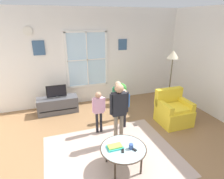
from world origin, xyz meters
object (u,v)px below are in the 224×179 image
(television, at_px, (56,91))
(person_blue_shirt, at_px, (123,104))
(person_pink_shirt, at_px, (99,108))
(tv_stand, at_px, (58,105))
(coffee_table, at_px, (123,149))
(person_black_shirt, at_px, (119,107))
(armchair, at_px, (173,111))
(cup, at_px, (131,146))
(floor_lamp, at_px, (173,61))
(person_green_shirt, at_px, (118,96))
(book_stack, at_px, (115,147))
(remote_near_cup, at_px, (133,149))
(potted_plant_by_window, at_px, (121,92))
(remote_near_books, at_px, (123,150))

(television, distance_m, person_blue_shirt, 2.02)
(person_pink_shirt, bearing_deg, tv_stand, 121.71)
(person_pink_shirt, xyz_separation_m, person_blue_shirt, (0.62, 0.01, -0.01))
(coffee_table, bearing_deg, person_black_shirt, 75.43)
(armchair, relative_size, cup, 9.29)
(armchair, distance_m, person_pink_shirt, 1.98)
(cup, height_order, floor_lamp, floor_lamp)
(armchair, xyz_separation_m, cup, (-1.72, -1.15, 0.16))
(person_black_shirt, distance_m, person_blue_shirt, 0.67)
(person_blue_shirt, xyz_separation_m, person_green_shirt, (0.02, 0.43, 0.04))
(tv_stand, xyz_separation_m, book_stack, (0.82, -2.61, 0.23))
(person_black_shirt, distance_m, floor_lamp, 2.21)
(television, distance_m, book_stack, 2.74)
(remote_near_cup, bearing_deg, potted_plant_by_window, 72.56)
(tv_stand, xyz_separation_m, armchair, (2.80, -1.57, 0.09))
(tv_stand, xyz_separation_m, person_black_shirt, (1.15, -1.93, 0.63))
(person_black_shirt, xyz_separation_m, floor_lamp, (1.90, 0.94, 0.65))
(remote_near_books, relative_size, potted_plant_by_window, 0.20)
(potted_plant_by_window, bearing_deg, coffee_table, -110.88)
(armchair, relative_size, person_blue_shirt, 0.85)
(armchair, height_order, remote_near_cup, armchair)
(coffee_table, height_order, person_pink_shirt, person_pink_shirt)
(potted_plant_by_window, bearing_deg, person_pink_shirt, -129.38)
(armchair, xyz_separation_m, coffee_table, (-1.85, -1.09, 0.09))
(remote_near_books, xyz_separation_m, potted_plant_by_window, (1.03, 2.67, -0.03))
(person_green_shirt, relative_size, floor_lamp, 0.60)
(book_stack, relative_size, cup, 2.98)
(coffee_table, relative_size, book_stack, 2.98)
(book_stack, distance_m, person_pink_shirt, 1.24)
(coffee_table, relative_size, person_blue_shirt, 0.81)
(tv_stand, distance_m, book_stack, 2.75)
(person_pink_shirt, distance_m, floor_lamp, 2.38)
(armchair, bearing_deg, book_stack, -152.36)
(tv_stand, relative_size, person_green_shirt, 1.04)
(tv_stand, bearing_deg, potted_plant_by_window, -1.50)
(person_pink_shirt, bearing_deg, cup, -80.59)
(person_blue_shirt, distance_m, potted_plant_by_window, 1.43)
(person_black_shirt, bearing_deg, remote_near_cup, -93.12)
(television, xyz_separation_m, person_green_shirt, (1.50, -0.95, 0.02))
(armchair, bearing_deg, tv_stand, 150.71)
(coffee_table, height_order, book_stack, book_stack)
(tv_stand, bearing_deg, person_blue_shirt, -43.01)
(tv_stand, height_order, remote_near_books, tv_stand)
(remote_near_books, relative_size, person_pink_shirt, 0.13)
(television, relative_size, cup, 5.85)
(cup, distance_m, person_blue_shirt, 1.41)
(person_green_shirt, bearing_deg, floor_lamp, -1.44)
(tv_stand, relative_size, armchair, 1.30)
(television, height_order, armchair, armchair)
(cup, distance_m, remote_near_cup, 0.06)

